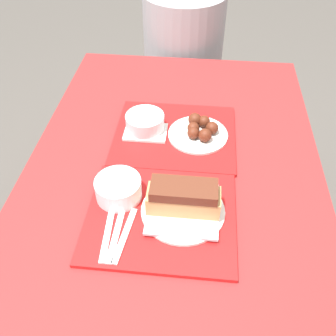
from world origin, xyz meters
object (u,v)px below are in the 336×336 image
at_px(bowl_coleslaw_near, 118,188).
at_px(brisket_sandwich_plate, 183,202).
at_px(tray_far, 175,135).
at_px(wings_plate_far, 199,130).
at_px(tray_near, 161,217).
at_px(person_seated_across, 184,36).
at_px(bowl_coleslaw_far, 145,122).

distance_m(bowl_coleslaw_near, brisket_sandwich_plate, 0.18).
height_order(tray_far, wings_plate_far, wings_plate_far).
xyz_separation_m(tray_near, bowl_coleslaw_near, (-0.12, 0.06, 0.04)).
distance_m(tray_far, bowl_coleslaw_near, 0.32).
bearing_deg(bowl_coleslaw_near, person_seated_across, 84.33).
distance_m(bowl_coleslaw_near, person_seated_across, 1.05).
height_order(tray_near, bowl_coleslaw_far, bowl_coleslaw_far).
height_order(bowl_coleslaw_far, wings_plate_far, bowl_coleslaw_far).
height_order(tray_near, person_seated_across, person_seated_across).
xyz_separation_m(brisket_sandwich_plate, person_seated_across, (-0.08, 1.08, -0.05)).
bearing_deg(tray_near, brisket_sandwich_plate, 18.01).
xyz_separation_m(tray_near, person_seated_across, (-0.02, 1.10, -0.01)).
height_order(tray_near, tray_far, same).
bearing_deg(person_seated_across, bowl_coleslaw_far, -95.67).
distance_m(tray_far, person_seated_across, 0.76).
distance_m(brisket_sandwich_plate, person_seated_across, 1.08).
xyz_separation_m(bowl_coleslaw_near, bowl_coleslaw_far, (0.03, 0.30, 0.00)).
bearing_deg(bowl_coleslaw_near, bowl_coleslaw_far, 84.33).
xyz_separation_m(bowl_coleslaw_far, wings_plate_far, (0.18, -0.01, -0.01)).
bearing_deg(person_seated_across, wings_plate_far, -82.11).
height_order(bowl_coleslaw_near, person_seated_across, person_seated_across).
bearing_deg(bowl_coleslaw_far, tray_far, -6.20).
relative_size(tray_far, person_seated_across, 0.57).
bearing_deg(bowl_coleslaw_far, person_seated_across, 84.33).
bearing_deg(wings_plate_far, tray_far, -177.22).
distance_m(bowl_coleslaw_near, bowl_coleslaw_far, 0.30).
xyz_separation_m(tray_near, brisket_sandwich_plate, (0.06, 0.02, 0.04)).
bearing_deg(tray_far, bowl_coleslaw_near, -114.26).
bearing_deg(bowl_coleslaw_near, brisket_sandwich_plate, -11.85).
bearing_deg(brisket_sandwich_plate, bowl_coleslaw_far, 114.10).
height_order(tray_near, brisket_sandwich_plate, brisket_sandwich_plate).
xyz_separation_m(bowl_coleslaw_near, wings_plate_far, (0.21, 0.29, -0.01)).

